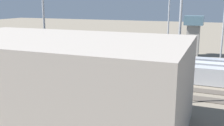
# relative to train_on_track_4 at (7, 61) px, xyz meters

# --- Properties ---
(ground_plane) EXTENTS (400.00, 400.00, 0.00)m
(ground_plane) POSITION_rel_train_on_track_4_xyz_m (-30.05, -7.50, -2.16)
(ground_plane) COLOR #756B5B
(track_bed_0) EXTENTS (140.00, 2.80, 0.12)m
(track_bed_0) POSITION_rel_train_on_track_4_xyz_m (-30.05, -20.00, -2.10)
(track_bed_0) COLOR #3D3833
(track_bed_0) RESTS_ON ground_plane
(track_bed_1) EXTENTS (140.00, 2.80, 0.12)m
(track_bed_1) POSITION_rel_train_on_track_4_xyz_m (-30.05, -15.00, -2.10)
(track_bed_1) COLOR #4C443D
(track_bed_1) RESTS_ON ground_plane
(track_bed_2) EXTENTS (140.00, 2.80, 0.12)m
(track_bed_2) POSITION_rel_train_on_track_4_xyz_m (-30.05, -10.00, -2.10)
(track_bed_2) COLOR #3D3833
(track_bed_2) RESTS_ON ground_plane
(track_bed_3) EXTENTS (140.00, 2.80, 0.12)m
(track_bed_3) POSITION_rel_train_on_track_4_xyz_m (-30.05, -5.00, -2.10)
(track_bed_3) COLOR #3D3833
(track_bed_3) RESTS_ON ground_plane
(track_bed_4) EXTENTS (140.00, 2.80, 0.12)m
(track_bed_4) POSITION_rel_train_on_track_4_xyz_m (-30.05, 0.00, -2.10)
(track_bed_4) COLOR #4C443D
(track_bed_4) RESTS_ON ground_plane
(track_bed_5) EXTENTS (140.00, 2.80, 0.12)m
(track_bed_5) POSITION_rel_train_on_track_4_xyz_m (-30.05, 5.00, -2.10)
(track_bed_5) COLOR #4C443D
(track_bed_5) RESTS_ON ground_plane
(train_on_track_4) EXTENTS (10.00, 3.00, 5.00)m
(train_on_track_4) POSITION_rel_train_on_track_4_xyz_m (0.00, 0.00, 0.00)
(train_on_track_4) COLOR #D85914
(train_on_track_4) RESTS_ON ground_plane
(train_on_track_1) EXTENTS (119.80, 3.06, 3.80)m
(train_on_track_1) POSITION_rel_train_on_track_4_xyz_m (-26.37, -15.00, -0.15)
(train_on_track_1) COLOR #A8AAB2
(train_on_track_1) RESTS_ON ground_plane
(train_on_track_5) EXTENTS (47.20, 3.06, 3.80)m
(train_on_track_5) POSITION_rel_train_on_track_4_xyz_m (-17.55, 5.00, -0.16)
(train_on_track_5) COLOR #A8AAB2
(train_on_track_5) RESTS_ON ground_plane
(train_on_track_2) EXTENTS (119.80, 3.00, 3.80)m
(train_on_track_2) POSITION_rel_train_on_track_4_xyz_m (-28.03, -10.00, -0.14)
(train_on_track_2) COLOR silver
(train_on_track_2) RESTS_ON ground_plane
(train_on_track_3) EXTENTS (114.80, 3.00, 4.40)m
(train_on_track_3) POSITION_rel_train_on_track_4_xyz_m (-33.13, -5.00, -0.08)
(train_on_track_3) COLOR black
(train_on_track_3) RESTS_ON ground_plane
(light_mast_0) EXTENTS (2.80, 0.70, 24.32)m
(light_mast_0) POSITION_rel_train_on_track_4_xyz_m (-38.89, -22.56, 13.59)
(light_mast_0) COLOR #9EA0A5
(light_mast_0) RESTS_ON ground_plane
(light_mast_3) EXTENTS (2.80, 0.70, 26.86)m
(light_mast_3) POSITION_rel_train_on_track_4_xyz_m (-46.12, 8.50, 14.99)
(light_mast_3) COLOR #9EA0A5
(light_mast_3) RESTS_ON ground_plane
(maintenance_shed) EXTENTS (36.34, 20.21, 12.82)m
(maintenance_shed) POSITION_rel_train_on_track_4_xyz_m (-31.09, 23.31, 4.25)
(maintenance_shed) COLOR #9E9389
(maintenance_shed) RESTS_ON ground_plane
(control_tower) EXTENTS (6.00, 6.00, 13.44)m
(control_tower) POSITION_rel_train_on_track_4_xyz_m (-44.76, -37.09, 5.70)
(control_tower) COLOR gray
(control_tower) RESTS_ON ground_plane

